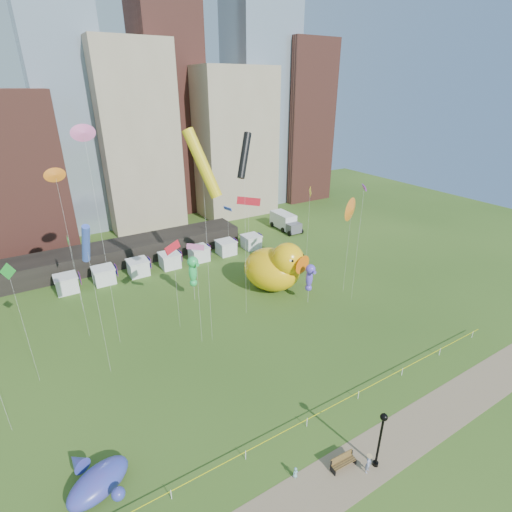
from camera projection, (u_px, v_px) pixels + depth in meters
ground at (307, 426)px, 32.70m from camera, size 160.00×160.00×0.00m
footpath at (348, 472)px, 28.80m from camera, size 70.00×4.00×0.02m
skyline at (120, 114)px, 72.55m from camera, size 101.00×23.00×68.00m
pavilion at (127, 252)px, 62.84m from camera, size 38.00×6.00×3.20m
vendor_tents at (170, 261)px, 60.76m from camera, size 33.24×2.80×2.40m
caution_tape at (307, 420)px, 32.42m from camera, size 50.00×0.06×0.90m
big_duck at (275, 267)px, 53.32m from camera, size 9.36×10.60×7.44m
small_duck at (294, 267)px, 58.38m from camera, size 3.60×3.96×2.77m
seahorse_green at (193, 269)px, 49.87m from camera, size 1.70×1.98×6.45m
seahorse_purple at (310, 276)px, 49.66m from camera, size 1.37×1.68×5.59m
whale_inflatable at (97, 481)px, 27.21m from camera, size 5.33×5.84×2.08m
park_bench at (343, 461)px, 29.05m from camera, size 2.09×0.78×1.05m
lamppost at (381, 434)px, 28.04m from camera, size 0.56×0.56×5.35m
box_truck at (285, 221)px, 76.50m from camera, size 3.23×7.59×3.20m
woman at (368, 464)px, 28.57m from camera, size 0.67×0.57×1.57m
toddler at (295, 472)px, 28.28m from camera, size 0.36×0.28×0.95m
kite_0 at (249, 202)px, 48.82m from camera, size 2.32×2.71×13.50m
kite_1 at (195, 248)px, 38.86m from camera, size 1.52×1.52×11.87m
kite_2 at (244, 156)px, 40.93m from camera, size 2.72×2.34×22.04m
kite_3 at (9, 276)px, 33.05m from camera, size 1.29×1.06×12.78m
kite_4 at (202, 164)px, 35.71m from camera, size 3.09×3.73×23.07m
kite_5 at (228, 209)px, 60.51m from camera, size 0.70×1.80×8.98m
kite_6 at (352, 210)px, 48.94m from camera, size 2.76×1.73×13.49m
kite_7 at (364, 190)px, 45.96m from camera, size 1.20×1.56×15.61m
kite_8 at (173, 248)px, 42.13m from camera, size 2.34×2.00×10.67m
kite_9 at (84, 135)px, 34.20m from camera, size 1.54×0.51×23.41m
kite_11 at (68, 241)px, 45.38m from camera, size 0.26×1.26×10.40m
kite_12 at (310, 195)px, 56.99m from camera, size 0.76×1.42×12.87m
kite_13 at (86, 244)px, 33.24m from camera, size 1.04×2.36×15.93m
kite_14 at (55, 176)px, 36.91m from camera, size 1.39×0.51×19.32m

